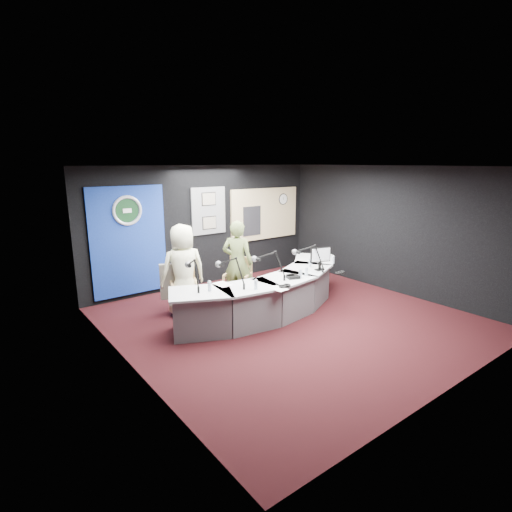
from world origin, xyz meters
TOP-DOWN VIEW (x-y plane):
  - ground at (0.00, 0.00)m, footprint 6.00×6.00m
  - ceiling at (0.00, 0.00)m, footprint 6.00×6.00m
  - wall_back at (0.00, 3.00)m, footprint 6.00×0.02m
  - wall_front at (0.00, -3.00)m, footprint 6.00×0.02m
  - wall_left at (-3.00, 0.00)m, footprint 0.02×6.00m
  - wall_right at (3.00, 0.00)m, footprint 0.02×6.00m
  - broadcast_desk at (-0.05, 0.55)m, footprint 4.50×1.90m
  - backdrop_panel at (-1.90, 2.97)m, footprint 1.60×0.05m
  - agency_seal at (-1.90, 2.93)m, footprint 0.63×0.07m
  - seal_center at (-1.90, 2.94)m, footprint 0.48×0.01m
  - pinboard at (0.05, 2.97)m, footprint 0.90×0.04m
  - framed_photo_upper at (0.05, 2.94)m, footprint 0.34×0.02m
  - framed_photo_lower at (0.05, 2.94)m, footprint 0.34×0.02m
  - booth_window_frame at (1.75, 2.97)m, footprint 2.12×0.06m
  - booth_glow at (1.75, 2.96)m, footprint 2.00×0.02m
  - equipment_rack at (1.30, 2.94)m, footprint 0.55×0.02m
  - wall_clock at (2.35, 2.94)m, footprint 0.28×0.01m
  - armchair_left at (-1.42, 1.48)m, footprint 0.64×0.64m
  - armchair_right at (-0.29, 1.31)m, footprint 0.67×0.67m
  - draped_jacket at (-1.53, 1.71)m, footprint 0.50×0.27m
  - person_man at (-1.42, 1.48)m, footprint 0.94×0.69m
  - person_woman at (-0.29, 1.31)m, footprint 0.72×0.76m
  - computer_monitor at (0.97, 0.22)m, footprint 0.45×0.16m
  - desk_phone at (0.15, 0.11)m, footprint 0.27×0.24m
  - headphones_near at (1.10, -0.20)m, footprint 0.19×0.19m
  - headphones_far at (-0.32, -0.19)m, footprint 0.21×0.21m
  - paper_stack at (-1.10, 0.60)m, footprint 0.24×0.34m
  - notepad at (-0.48, -0.20)m, footprint 0.24×0.33m
  - boom_mic_a at (-1.61, 0.74)m, footprint 0.26×0.72m
  - boom_mic_b at (-1.03, 0.43)m, footprint 0.25×0.73m
  - boom_mic_c at (-0.21, 0.38)m, footprint 0.39×0.68m
  - boom_mic_d at (0.78, 0.35)m, footprint 0.35×0.69m
  - water_bottles at (0.05, 0.27)m, footprint 3.13×0.59m

SIDE VIEW (x-z plane):
  - ground at x=0.00m, z-range 0.00..0.00m
  - broadcast_desk at x=-0.05m, z-range 0.00..0.75m
  - armchair_right at x=-0.29m, z-range 0.00..0.86m
  - armchair_left at x=-1.42m, z-range 0.00..0.88m
  - draped_jacket at x=-1.53m, z-range 0.27..0.97m
  - paper_stack at x=-1.10m, z-range 0.75..0.75m
  - notepad at x=-0.48m, z-range 0.75..0.75m
  - headphones_near at x=1.10m, z-range 0.75..0.78m
  - headphones_far at x=-0.32m, z-range 0.75..0.79m
  - desk_phone at x=0.15m, z-range 0.75..0.80m
  - water_bottles at x=0.05m, z-range 0.75..0.93m
  - person_woman at x=-0.29m, z-range 0.00..1.74m
  - person_man at x=-1.42m, z-range 0.00..1.76m
  - boom_mic_a at x=-1.61m, z-range 0.75..1.35m
  - boom_mic_b at x=-1.03m, z-range 0.75..1.35m
  - boom_mic_c at x=-0.21m, z-range 0.75..1.35m
  - boom_mic_d at x=0.78m, z-range 0.75..1.35m
  - computer_monitor at x=0.97m, z-range 0.91..1.23m
  - backdrop_panel at x=-1.90m, z-range 0.10..2.40m
  - wall_back at x=0.00m, z-range 0.00..2.80m
  - wall_front at x=0.00m, z-range 0.00..2.80m
  - wall_left at x=-3.00m, z-range 0.00..2.80m
  - wall_right at x=3.00m, z-range 0.00..2.80m
  - equipment_rack at x=1.30m, z-range 1.03..1.78m
  - framed_photo_lower at x=0.05m, z-range 1.33..1.60m
  - booth_window_frame at x=1.75m, z-range 0.89..2.21m
  - booth_glow at x=1.75m, z-range 0.95..2.15m
  - pinboard at x=0.05m, z-range 1.20..2.30m
  - agency_seal at x=-1.90m, z-range 1.58..2.21m
  - seal_center at x=-1.90m, z-range 1.66..2.14m
  - wall_clock at x=2.35m, z-range 1.76..2.04m
  - framed_photo_upper at x=0.05m, z-range 1.89..2.17m
  - ceiling at x=0.00m, z-range 2.79..2.81m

